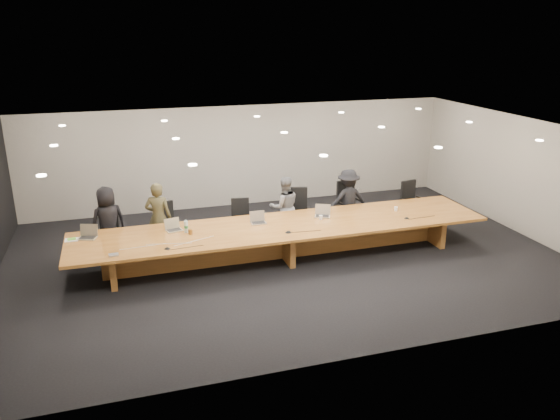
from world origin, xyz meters
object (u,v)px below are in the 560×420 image
(conference_table, at_px, (284,235))
(laptop_d, at_px, (322,211))
(mic_left, at_px, (167,248))
(chair_mid_right, at_px, (298,212))
(laptop_a, at_px, (87,232))
(chair_left, at_px, (168,225))
(amber_mug, at_px, (190,232))
(chair_far_left, at_px, (108,234))
(chair_mid_left, at_px, (241,220))
(paper_cup_near, at_px, (321,218))
(water_bottle, at_px, (186,227))
(person_b, at_px, (159,218))
(laptop_c, at_px, (258,218))
(chair_right, at_px, (350,205))
(person_d, at_px, (348,200))
(person_a, at_px, (108,221))
(laptop_b, at_px, (174,225))
(av_box, at_px, (114,255))
(person_c, at_px, (284,207))
(paper_cup_far, at_px, (396,209))
(chair_far_right, at_px, (413,202))
(mic_right, at_px, (407,218))

(conference_table, distance_m, laptop_d, 1.09)
(mic_left, bearing_deg, chair_mid_right, 29.26)
(laptop_a, bearing_deg, laptop_d, 17.29)
(conference_table, distance_m, chair_left, 2.69)
(amber_mug, bearing_deg, chair_far_left, 144.09)
(chair_mid_right, bearing_deg, conference_table, -105.38)
(chair_far_left, xyz_separation_m, laptop_d, (4.67, -0.98, 0.39))
(chair_mid_left, distance_m, laptop_d, 1.97)
(amber_mug, xyz_separation_m, paper_cup_near, (2.90, 0.04, -0.00))
(chair_left, xyz_separation_m, paper_cup_near, (3.23, -1.23, 0.27))
(water_bottle, bearing_deg, chair_left, 102.91)
(person_b, bearing_deg, laptop_c, 175.86)
(chair_mid_left, height_order, chair_right, chair_right)
(paper_cup_near, bearing_deg, laptop_a, 176.33)
(laptop_a, height_order, laptop_c, laptop_a)
(chair_mid_right, relative_size, person_d, 0.75)
(person_d, bearing_deg, person_a, -0.75)
(laptop_b, bearing_deg, mic_left, -119.07)
(chair_left, distance_m, av_box, 2.32)
(chair_mid_right, relative_size, water_bottle, 4.61)
(laptop_d, distance_m, amber_mug, 3.02)
(laptop_c, distance_m, water_bottle, 1.58)
(person_c, relative_size, laptop_c, 4.52)
(chair_left, bearing_deg, person_b, -155.12)
(person_c, bearing_deg, person_d, -176.88)
(water_bottle, bearing_deg, laptop_a, 173.06)
(chair_right, distance_m, laptop_d, 1.60)
(laptop_b, distance_m, paper_cup_near, 3.21)
(chair_mid_right, height_order, paper_cup_far, chair_mid_right)
(chair_far_right, xyz_separation_m, person_a, (-7.50, 0.04, 0.24))
(laptop_d, relative_size, mic_right, 3.02)
(mic_left, bearing_deg, chair_mid_left, 44.68)
(conference_table, height_order, laptop_a, laptop_a)
(conference_table, bearing_deg, amber_mug, 178.28)
(person_c, distance_m, laptop_a, 4.51)
(paper_cup_far, relative_size, mic_right, 0.86)
(chair_mid_left, bearing_deg, chair_mid_right, 7.67)
(chair_mid_right, xyz_separation_m, laptop_d, (0.25, -0.97, 0.31))
(chair_mid_right, xyz_separation_m, laptop_c, (-1.24, -0.97, 0.30))
(person_a, height_order, person_d, person_a)
(water_bottle, bearing_deg, mic_right, -6.69)
(chair_mid_left, xyz_separation_m, water_bottle, (-1.42, -1.10, 0.37))
(chair_mid_right, xyz_separation_m, chair_far_right, (3.13, -0.02, -0.04))
(chair_left, relative_size, person_d, 0.69)
(person_c, xyz_separation_m, laptop_c, (-0.89, -0.93, 0.13))
(person_c, bearing_deg, mic_left, 34.97)
(laptop_c, relative_size, water_bottle, 1.31)
(chair_right, xyz_separation_m, chair_far_right, (1.71, -0.11, -0.06))
(chair_far_left, xyz_separation_m, chair_mid_right, (4.41, -0.01, 0.08))
(water_bottle, relative_size, amber_mug, 2.41)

